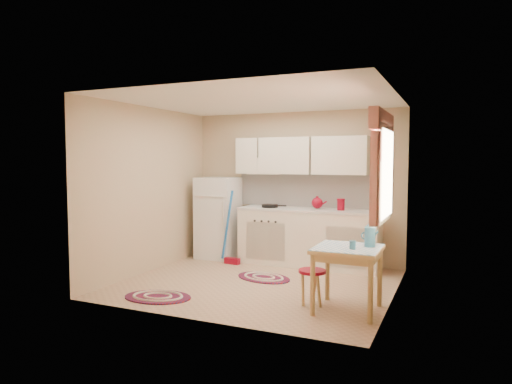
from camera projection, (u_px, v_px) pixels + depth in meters
room_shell at (275, 167)px, 6.34m from camera, size 3.64×3.60×2.52m
fridge at (218, 218)px, 7.91m from camera, size 0.65×0.60×1.40m
broom at (232, 228)px, 7.42m from camera, size 0.29×0.14×1.20m
base_cabinets at (309, 238)px, 7.33m from camera, size 2.25×0.60×0.88m
countertop at (309, 210)px, 7.29m from camera, size 2.27×0.62×0.04m
frying_pan at (270, 206)px, 7.51m from camera, size 0.34×0.34×0.05m
red_kettle at (317, 203)px, 7.23m from camera, size 0.25×0.23×0.20m
red_canister at (341, 205)px, 7.08m from camera, size 0.15×0.15×0.16m
table at (347, 279)px, 5.12m from camera, size 0.72×0.72×0.72m
stool at (312, 287)px, 5.33m from camera, size 0.33×0.33×0.42m
coffee_pot at (370, 234)px, 5.10m from camera, size 0.18×0.17×0.30m
mug at (353, 245)px, 4.97m from camera, size 0.07×0.07×0.10m
rug_center at (264, 278)px, 6.56m from camera, size 0.95×0.75×0.02m
rug_left at (158, 297)px, 5.63m from camera, size 0.93×0.70×0.02m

